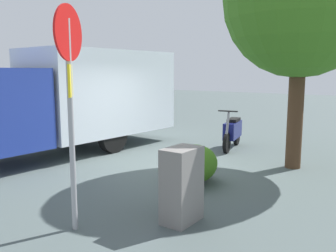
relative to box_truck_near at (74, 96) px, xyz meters
name	(u,v)px	position (x,y,z in m)	size (l,w,h in m)	color
ground_plane	(166,167)	(-0.04, 3.13, -1.60)	(60.00, 60.00, 0.00)	#475353
box_truck_near	(74,96)	(0.00, 0.00, 0.00)	(8.06, 2.73, 2.87)	black
motorcycle	(232,131)	(-2.90, 3.52, -1.08)	(1.79, 0.67, 1.20)	black
stop_sign	(70,83)	(3.52, 4.03, 0.52)	(0.71, 0.33, 3.17)	#9E9EA3
street_tree	(301,0)	(-1.75, 5.63, 2.25)	(3.49, 3.49, 5.61)	#47301E
utility_cabinet	(182,185)	(2.41, 5.15, -1.02)	(0.63, 0.41, 1.15)	slate
bike_rack_hoop	(200,169)	(-0.32, 3.90, -1.60)	(0.85, 0.85, 0.05)	#B7B7BC
shrub_near_sign	(193,164)	(0.63, 4.29, -1.20)	(1.16, 0.95, 0.79)	#396C19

